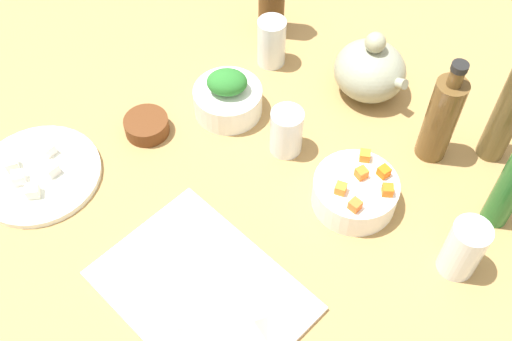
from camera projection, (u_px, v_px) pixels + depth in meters
The scene contains 27 objects.
tabletop at pixel (256, 192), 111.37cm from camera, with size 190.00×190.00×3.00cm, color #A7804A.
cutting_board at pixel (202, 291), 97.40cm from camera, with size 32.49×23.53×1.00cm, color silver.
plate_tofu at pixel (39, 175), 111.12cm from camera, with size 22.49×22.49×1.20cm, color white.
bowl_greens at pixel (228, 101), 119.13cm from camera, with size 13.30×13.30×5.63cm, color white.
bowl_carrots at pixel (355, 192), 106.16cm from camera, with size 14.75×14.75×5.49cm, color white.
bowl_small_side at pixel (147, 126), 116.83cm from camera, with size 8.49×8.49×3.26cm, color #5A2F14.
teapot at pixel (370, 70), 119.96cm from camera, with size 15.95×13.83×14.78cm.
bottle_0 at pixel (509, 111), 105.90cm from camera, with size 5.03×5.03×25.95cm.
bottle_1 at pixel (441, 118), 107.59cm from camera, with size 5.65×5.65×22.19cm.
drinking_glass_0 at pixel (286, 131), 111.87cm from camera, with size 6.04×6.04×9.48cm, color white.
drinking_glass_1 at pixel (464, 249), 96.17cm from camera, with size 6.10×6.10×11.25cm, color white.
drinking_glass_2 at pixel (272, 42), 125.66cm from camera, with size 5.86×5.86×10.51cm, color white.
carrot_cube_0 at pixel (384, 172), 104.29cm from camera, with size 1.80×1.80×1.80cm, color orange.
carrot_cube_1 at pixel (341, 189), 102.17cm from camera, with size 1.80×1.80×1.80cm, color orange.
carrot_cube_2 at pixel (355, 205), 100.18cm from camera, with size 1.80×1.80×1.80cm, color orange.
carrot_cube_3 at pixel (361, 173), 104.11cm from camera, with size 1.80×1.80×1.80cm, color orange.
carrot_cube_4 at pixel (388, 190), 101.99cm from camera, with size 1.80×1.80×1.80cm, color orange.
carrot_cube_5 at pixel (365, 156), 106.36cm from camera, with size 1.80×1.80×1.80cm, color orange.
chopped_greens_mound at pixel (227, 82), 115.14cm from camera, with size 7.75×6.21×4.36cm, color #29722A.
tofu_cube_0 at pixel (48, 149), 112.46cm from camera, with size 2.20×2.20×2.20cm, color white.
tofu_cube_1 at pixel (33, 191), 106.86cm from camera, with size 2.20×2.20×2.20cm, color white.
tofu_cube_2 at pixel (12, 164), 110.38cm from camera, with size 2.20×2.20×2.20cm, color silver.
tofu_cube_3 at pixel (52, 169), 109.73cm from camera, with size 2.20×2.20×2.20cm, color white.
tofu_cube_4 at pixel (19, 178), 108.57cm from camera, with size 2.20×2.20×2.20cm, color white.
dumpling_0 at pixel (136, 257), 99.12cm from camera, with size 4.97×4.62×2.38cm, color beige.
dumpling_1 at pixel (178, 331), 91.55cm from camera, with size 4.15×3.93×2.50cm, color beige.
dumpling_2 at pixel (254, 325), 91.83cm from camera, with size 4.76×4.57×3.00cm, color beige.
Camera 1 is at (47.62, -42.43, 92.88)cm, focal length 43.05 mm.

